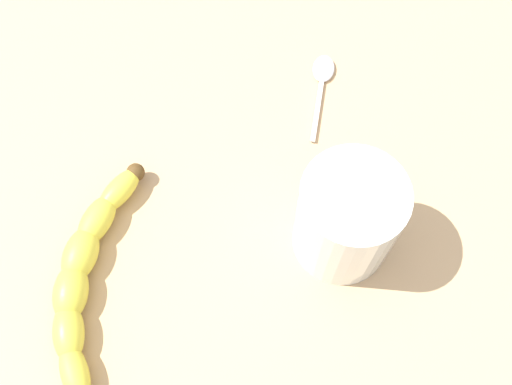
# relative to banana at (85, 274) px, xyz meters

# --- Properties ---
(wooden_tabletop) EXTENTS (1.20, 1.20, 0.03)m
(wooden_tabletop) POSITION_rel_banana_xyz_m (-0.07, -0.03, -0.03)
(wooden_tabletop) COLOR tan
(wooden_tabletop) RESTS_ON ground
(banana) EXTENTS (0.08, 0.24, 0.03)m
(banana) POSITION_rel_banana_xyz_m (0.00, 0.00, 0.00)
(banana) COLOR yellow
(banana) RESTS_ON wooden_tabletop
(smoothie_glass) EXTENTS (0.09, 0.09, 0.11)m
(smoothie_glass) POSITION_rel_banana_xyz_m (-0.22, -0.10, 0.04)
(smoothie_glass) COLOR silver
(smoothie_glass) RESTS_ON wooden_tabletop
(teaspoon) EXTENTS (0.03, 0.11, 0.01)m
(teaspoon) POSITION_rel_banana_xyz_m (-0.17, -0.28, -0.01)
(teaspoon) COLOR silver
(teaspoon) RESTS_ON wooden_tabletop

